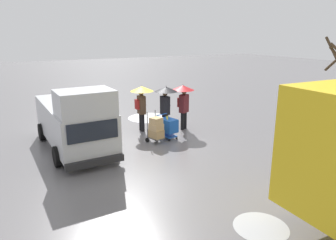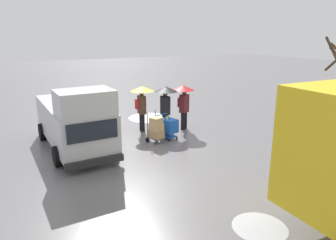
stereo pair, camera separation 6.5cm
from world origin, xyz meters
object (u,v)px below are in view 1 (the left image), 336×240
Objects in this scene: shopping_cart_vendor at (168,126)px; pedestrian_black_side at (183,97)px; hand_dolly_boxes at (156,129)px; cargo_van_parked_right at (75,120)px; pedestrian_white_side at (166,98)px; pedestrian_pink_side at (141,98)px.

shopping_cart_vendor is 0.49× the size of pedestrian_black_side.
hand_dolly_boxes is at bearing 18.07° from shopping_cart_vendor.
cargo_van_parked_right is 4.11× the size of hand_dolly_boxes.
cargo_van_parked_right is 4.19m from pedestrian_white_side.
cargo_van_parked_right reaches higher than hand_dolly_boxes.
cargo_van_parked_right is at bearing 5.37° from pedestrian_white_side.
shopping_cart_vendor is at bearing 35.55° from pedestrian_black_side.
shopping_cart_vendor is 1.44m from pedestrian_white_side.
hand_dolly_boxes is at bearing 165.76° from cargo_van_parked_right.
pedestrian_white_side is at bearing 146.47° from pedestrian_pink_side.
hand_dolly_boxes is (-3.08, 0.78, -0.58)m from cargo_van_parked_right.
hand_dolly_boxes is at bearing 30.06° from pedestrian_black_side.
hand_dolly_boxes is (0.69, 0.23, 0.03)m from shopping_cart_vendor.
cargo_van_parked_right is at bearing -14.24° from hand_dolly_boxes.
cargo_van_parked_right is 3.41m from pedestrian_pink_side.
pedestrian_pink_side reaches higher than shopping_cart_vendor.
shopping_cart_vendor is at bearing -161.93° from hand_dolly_boxes.
cargo_van_parked_right is 3.23m from hand_dolly_boxes.
pedestrian_black_side is (-1.83, 0.64, 0.00)m from pedestrian_pink_side.
pedestrian_white_side is (-4.15, -0.39, 0.41)m from cargo_van_parked_right.
hand_dolly_boxes is 1.87m from pedestrian_white_side.
shopping_cart_vendor is 0.73m from hand_dolly_boxes.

